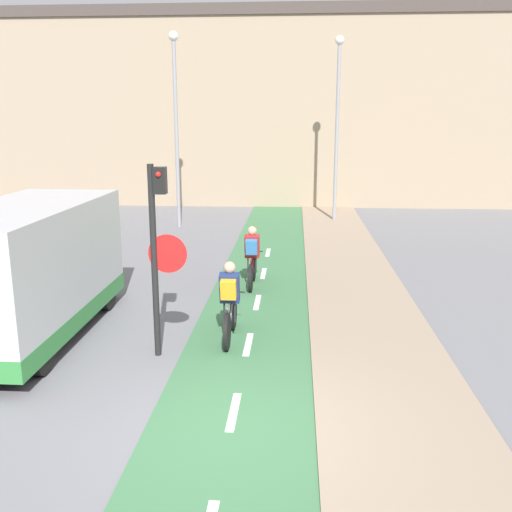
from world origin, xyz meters
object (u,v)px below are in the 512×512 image
object	(u,v)px
street_lamp_far	(176,111)
van	(27,273)
traffic_light_pole	(158,241)
cyclist_near	(230,304)
street_lamp_sidewalk	(337,111)
cyclist_far	(252,258)

from	to	relation	value
street_lamp_far	van	distance (m)	12.04
traffic_light_pole	van	bearing A→B (deg)	164.71
street_lamp_far	cyclist_near	bearing A→B (deg)	-74.04
street_lamp_sidewalk	van	xyz separation A→B (m)	(-6.62, -13.40, -3.14)
cyclist_far	street_lamp_sidewalk	bearing A→B (deg)	74.82
cyclist_far	van	xyz separation A→B (m)	(-3.97, -3.63, 0.53)
street_lamp_far	street_lamp_sidewalk	size ratio (longest dim) A/B	0.99
street_lamp_sidewalk	street_lamp_far	bearing A→B (deg)	-163.69
traffic_light_pole	van	size ratio (longest dim) A/B	0.66
cyclist_near	van	world-z (taller)	van
street_lamp_sidewalk	van	distance (m)	15.27
cyclist_near	cyclist_far	bearing A→B (deg)	87.74
street_lamp_far	van	xyz separation A→B (m)	(-0.51, -11.61, -3.12)
street_lamp_far	cyclist_far	size ratio (longest dim) A/B	4.17
street_lamp_sidewalk	van	size ratio (longest dim) A/B	1.42
street_lamp_sidewalk	cyclist_far	world-z (taller)	street_lamp_sidewalk
street_lamp_far	cyclist_far	world-z (taller)	street_lamp_far
street_lamp_sidewalk	cyclist_near	bearing A→B (deg)	-101.80
street_lamp_far	cyclist_near	world-z (taller)	street_lamp_far
cyclist_far	van	bearing A→B (deg)	-137.60
street_lamp_far	street_lamp_sidewalk	xyz separation A→B (m)	(6.11, 1.79, 0.02)
traffic_light_pole	cyclist_far	size ratio (longest dim) A/B	1.95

